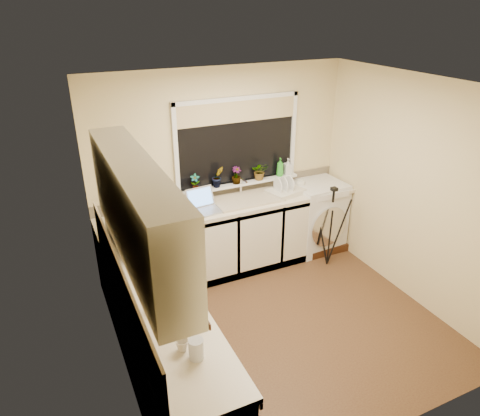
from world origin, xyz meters
name	(u,v)px	position (x,y,z in m)	size (l,w,h in m)	color
floor	(279,323)	(0.00, 0.00, 0.00)	(3.20, 3.20, 0.00)	brown
ceiling	(290,87)	(0.00, 0.00, 2.45)	(3.20, 3.20, 0.00)	white
wall_back	(222,170)	(0.00, 1.50, 1.23)	(3.20, 3.20, 0.00)	beige
wall_front	(398,311)	(0.00, -1.50, 1.23)	(3.20, 3.20, 0.00)	beige
wall_left	(111,257)	(-1.60, 0.00, 1.23)	(3.00, 3.00, 0.00)	beige
wall_right	(412,191)	(1.60, 0.00, 1.23)	(3.00, 3.00, 0.00)	beige
base_cabinet_back	(208,243)	(-0.33, 1.20, 0.43)	(2.55, 0.60, 0.86)	silver
base_cabinet_left	(165,346)	(-1.30, -0.30, 0.43)	(0.54, 2.40, 0.86)	silver
worktop_back	(232,205)	(0.00, 1.20, 0.88)	(3.20, 0.60, 0.04)	beige
worktop_left	(161,303)	(-1.30, -0.30, 0.88)	(0.60, 2.40, 0.04)	beige
upper_cabinet	(137,211)	(-1.44, -0.45, 1.80)	(0.28, 1.90, 0.70)	silver
splashback_left	(122,287)	(-1.59, -0.30, 1.12)	(0.02, 2.40, 0.45)	beige
splashback_back	(223,189)	(0.00, 1.49, 0.97)	(3.20, 0.02, 0.14)	beige
window_glass	(237,142)	(0.20, 1.49, 1.55)	(1.50, 0.02, 1.00)	black
window_blind	(238,112)	(0.20, 1.46, 1.92)	(1.50, 0.02, 0.25)	tan
windowsill	(239,183)	(0.20, 1.43, 1.04)	(1.60, 0.14, 0.03)	white
sink	(247,199)	(0.20, 1.20, 0.91)	(0.82, 0.46, 0.03)	tan
faucet	(241,186)	(0.20, 1.38, 1.02)	(0.03, 0.03, 0.24)	silver
washing_machine	(314,215)	(1.23, 1.24, 0.47)	(0.67, 0.64, 0.94)	silver
laptop	(204,205)	(-0.37, 1.17, 0.96)	(0.37, 0.37, 0.24)	#97979E
kettle	(157,260)	(-1.20, 0.16, 1.00)	(0.15, 0.15, 0.20)	silver
dish_rack	(285,192)	(0.71, 1.16, 0.93)	(0.43, 0.32, 0.06)	beige
tripod	(330,227)	(1.14, 0.75, 0.54)	(0.52, 0.52, 1.07)	black
glass_jug	(196,349)	(-1.25, -1.01, 0.98)	(0.10, 0.10, 0.15)	silver
steel_jar	(155,304)	(-1.37, -0.39, 0.95)	(0.08, 0.08, 0.11)	white
microwave	(138,229)	(-1.24, 0.69, 1.07)	(0.61, 0.41, 0.34)	white
plant_a	(195,183)	(-0.38, 1.40, 1.16)	(0.11, 0.07, 0.21)	#999999
plant_b	(218,177)	(-0.09, 1.41, 1.18)	(0.14, 0.12, 0.26)	#999999
plant_c	(236,175)	(0.15, 1.41, 1.16)	(0.12, 0.12, 0.21)	#999999
plant_d	(260,171)	(0.48, 1.41, 1.16)	(0.20, 0.18, 0.23)	#999999
soap_bottle_green	(280,167)	(0.77, 1.42, 1.17)	(0.09, 0.09, 0.24)	green
soap_bottle_clear	(288,166)	(0.90, 1.43, 1.16)	(0.09, 0.10, 0.21)	#999999
cup_back	(300,184)	(1.00, 1.27, 0.95)	(0.12, 0.12, 0.10)	silver
cup_left	(182,345)	(-1.32, -0.90, 0.94)	(0.09, 0.09, 0.09)	beige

